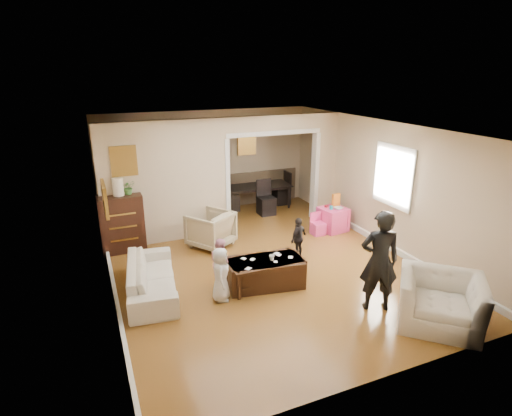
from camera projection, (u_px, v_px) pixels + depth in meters
name	position (u px, v px, depth m)	size (l,w,h in m)	color
floor	(260.00, 262.00, 8.04)	(7.00, 7.00, 0.00)	#996727
partition_left	(167.00, 183.00, 8.68)	(2.75, 0.18, 2.60)	#C3AE8E
partition_right	(323.00, 167.00, 10.10)	(0.55, 0.18, 2.60)	#C3AE8E
partition_header	(273.00, 123.00, 9.24)	(2.22, 0.18, 0.35)	#C3AE8E
window_pane	(394.00, 176.00, 8.20)	(0.03, 0.95, 1.10)	white
framed_art_partition	(124.00, 161.00, 8.12)	(0.45, 0.03, 0.55)	brown
framed_art_sofa_wall	(105.00, 199.00, 5.94)	(0.03, 0.55, 0.40)	brown
framed_art_alcove	(247.00, 143.00, 10.90)	(0.45, 0.03, 0.55)	brown
sofa	(152.00, 277.00, 6.87)	(1.91, 0.75, 0.56)	beige
armchair_back	(211.00, 229.00, 8.66)	(0.80, 0.83, 0.75)	tan
armchair_front	(440.00, 301.00, 5.98)	(1.15, 1.01, 0.75)	beige
dresser	(122.00, 223.00, 8.39)	(0.86, 0.48, 1.18)	black
table_lamp	(118.00, 187.00, 8.15)	(0.22, 0.22, 0.36)	#FFF1CF
potted_plant	(128.00, 187.00, 8.23)	(0.26, 0.23, 0.29)	#447935
coffee_table	(265.00, 273.00, 7.11)	(1.28, 0.64, 0.48)	#372111
coffee_cup	(272.00, 258.00, 7.01)	(0.10, 0.10, 0.09)	silver
play_table	(333.00, 219.00, 9.54)	(0.56, 0.56, 0.54)	#F23F85
cereal_box	(336.00, 200.00, 9.54)	(0.20, 0.07, 0.30)	gold
cyan_cup	(331.00, 208.00, 9.36)	(0.08, 0.08, 0.08)	teal
toy_block	(326.00, 206.00, 9.51)	(0.08, 0.06, 0.05)	#B5162B
play_bowl	(338.00, 208.00, 9.36)	(0.20, 0.20, 0.05)	silver
dining_table	(257.00, 196.00, 11.14)	(1.77, 0.99, 0.62)	black
adult_person	(379.00, 261.00, 6.24)	(0.59, 0.39, 1.62)	black
child_kneel_a	(221.00, 274.00, 6.60)	(0.44, 0.29, 0.91)	silver
child_kneel_b	(221.00, 262.00, 7.05)	(0.42, 0.33, 0.87)	pink
child_toddler	(298.00, 238.00, 8.09)	(0.49, 0.21, 0.84)	black
craft_papers	(266.00, 259.00, 7.06)	(0.95, 0.50, 0.00)	white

